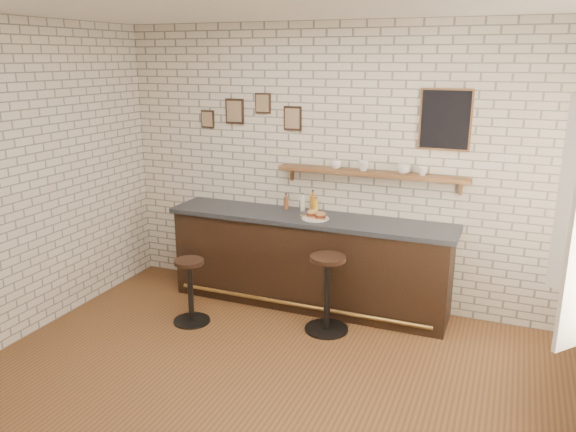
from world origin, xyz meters
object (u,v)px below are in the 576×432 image
object	(u,v)px
ciabatta_sandwich	(316,214)
shelf_cup_d	(422,171)
bitters_bottle_white	(303,204)
shelf_cup_c	(404,169)
bitters_bottle_brown	(286,203)
bar_stool_left	(190,289)
shelf_cup_a	(336,165)
bar_counter	(309,261)
condiment_bottle_yellow	(316,206)
sandwich_plate	(315,218)
bitters_bottle_amber	(313,203)
shelf_cup_b	(363,166)
bar_stool_right	(327,291)

from	to	relation	value
ciabatta_sandwich	shelf_cup_d	size ratio (longest dim) A/B	2.66
bitters_bottle_white	shelf_cup_c	distance (m)	1.17
bitters_bottle_brown	shelf_cup_d	world-z (taller)	shelf_cup_d
bar_stool_left	shelf_cup_a	bearing A→B (deg)	42.14
shelf_cup_d	bar_stool_left	bearing A→B (deg)	-161.86
bar_counter	condiment_bottle_yellow	world-z (taller)	condiment_bottle_yellow
sandwich_plate	bitters_bottle_amber	world-z (taller)	bitters_bottle_amber
bar_counter	shelf_cup_d	world-z (taller)	shelf_cup_d
ciabatta_sandwich	bitters_bottle_amber	xyz separation A→B (m)	(-0.13, 0.25, 0.05)
bar_stool_left	shelf_cup_b	world-z (taller)	shelf_cup_b
bitters_bottle_brown	shelf_cup_b	xyz separation A→B (m)	(0.86, 0.02, 0.47)
bar_stool_right	shelf_cup_a	xyz separation A→B (m)	(-0.16, 0.72, 1.12)
ciabatta_sandwich	shelf_cup_d	xyz separation A→B (m)	(1.01, 0.27, 0.48)
bitters_bottle_amber	condiment_bottle_yellow	distance (m)	0.05
bar_stool_left	bitters_bottle_amber	bearing A→B (deg)	48.21
bitters_bottle_brown	shelf_cup_c	xyz separation A→B (m)	(1.28, 0.02, 0.47)
bitters_bottle_brown	condiment_bottle_yellow	world-z (taller)	bitters_bottle_brown
sandwich_plate	shelf_cup_b	world-z (taller)	shelf_cup_b
bitters_bottle_white	shelf_cup_c	size ratio (longest dim) A/B	1.49
bar_stool_left	shelf_cup_b	xyz separation A→B (m)	(1.48, 1.07, 1.19)
bar_stool_right	bar_stool_left	bearing A→B (deg)	-165.32
bar_counter	bitters_bottle_amber	distance (m)	0.63
bar_counter	shelf_cup_d	distance (m)	1.54
bitters_bottle_amber	bar_stool_right	world-z (taller)	bitters_bottle_amber
sandwich_plate	bar_stool_left	distance (m)	1.48
bar_counter	shelf_cup_c	bearing A→B (deg)	12.11
bitters_bottle_white	shelf_cup_d	distance (m)	1.34
condiment_bottle_yellow	shelf_cup_b	distance (m)	0.69
bar_stool_right	shelf_cup_c	distance (m)	1.45
bitters_bottle_white	bitters_bottle_amber	world-z (taller)	bitters_bottle_amber
bitters_bottle_brown	bar_stool_right	distance (m)	1.20
bitters_bottle_brown	bar_stool_right	world-z (taller)	bitters_bottle_brown
bitters_bottle_white	condiment_bottle_yellow	xyz separation A→B (m)	(0.15, -0.00, -0.01)
bitters_bottle_amber	bar_stool_left	size ratio (longest dim) A/B	0.36
bar_stool_right	sandwich_plate	bearing A→B (deg)	123.07
sandwich_plate	bitters_bottle_white	world-z (taller)	bitters_bottle_white
condiment_bottle_yellow	bar_stool_right	bearing A→B (deg)	-61.66
condiment_bottle_yellow	shelf_cup_c	world-z (taller)	shelf_cup_c
bitters_bottle_amber	shelf_cup_d	xyz separation A→B (m)	(1.15, 0.02, 0.43)
bar_counter	bitters_bottle_white	world-z (taller)	bitters_bottle_white
bar_stool_left	shelf_cup_c	bearing A→B (deg)	29.42
sandwich_plate	shelf_cup_d	bearing A→B (deg)	15.00
bitters_bottle_brown	shelf_cup_c	world-z (taller)	shelf_cup_c
bar_stool_right	shelf_cup_c	bearing A→B (deg)	52.48
ciabatta_sandwich	shelf_cup_b	size ratio (longest dim) A/B	2.24
bar_stool_left	shelf_cup_a	xyz separation A→B (m)	(1.18, 1.07, 1.18)
sandwich_plate	bitters_bottle_brown	size ratio (longest dim) A/B	1.56
bar_stool_left	bitters_bottle_brown	bearing A→B (deg)	59.26
shelf_cup_c	shelf_cup_d	world-z (taller)	shelf_cup_c
sandwich_plate	shelf_cup_d	distance (m)	1.18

